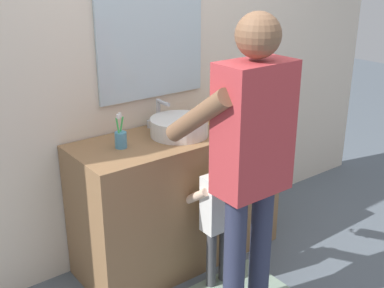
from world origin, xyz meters
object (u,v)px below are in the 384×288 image
(soap_bottle, at_px, (208,114))
(toothbrush_cup, at_px, (121,139))
(child_toddler, at_px, (218,210))
(adult_parent, at_px, (250,148))

(soap_bottle, bearing_deg, toothbrush_cup, -176.96)
(soap_bottle, distance_m, child_toddler, 0.69)
(toothbrush_cup, distance_m, adult_parent, 0.79)
(toothbrush_cup, relative_size, soap_bottle, 1.25)
(soap_bottle, relative_size, adult_parent, 0.10)
(child_toddler, distance_m, adult_parent, 0.57)
(toothbrush_cup, height_order, soap_bottle, toothbrush_cup)
(child_toddler, bearing_deg, soap_bottle, 57.19)
(child_toddler, bearing_deg, adult_parent, -97.01)
(adult_parent, bearing_deg, soap_bottle, 66.14)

